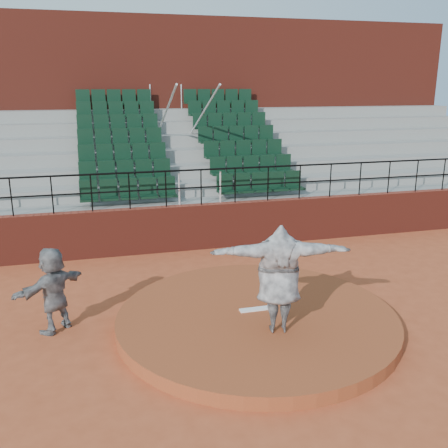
{
  "coord_description": "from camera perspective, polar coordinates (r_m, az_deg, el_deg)",
  "views": [
    {
      "loc": [
        -2.95,
        -8.51,
        4.6
      ],
      "look_at": [
        0.0,
        2.5,
        1.4
      ],
      "focal_mm": 40.0,
      "sensor_mm": 36.0,
      "label": 1
    }
  ],
  "objects": [
    {
      "name": "ground",
      "position": [
        10.11,
        3.74,
        -11.41
      ],
      "size": [
        90.0,
        90.0,
        0.0
      ],
      "primitive_type": "plane",
      "color": "#AC4826",
      "rests_on": "ground"
    },
    {
      "name": "pitchers_mound",
      "position": [
        10.06,
        3.75,
        -10.78
      ],
      "size": [
        5.5,
        5.5,
        0.25
      ],
      "primitive_type": "cylinder",
      "color": "brown",
      "rests_on": "ground"
    },
    {
      "name": "press_box_facade",
      "position": [
        21.34,
        -7.21,
        12.74
      ],
      "size": [
        24.0,
        3.0,
        7.1
      ],
      "primitive_type": "cube",
      "color": "maroon",
      "rests_on": "ground"
    },
    {
      "name": "seating_deck",
      "position": [
        17.7,
        -5.18,
        5.3
      ],
      "size": [
        24.0,
        5.97,
        4.63
      ],
      "color": "gray",
      "rests_on": "ground"
    },
    {
      "name": "pitching_rubber",
      "position": [
        10.12,
        3.49,
        -9.7
      ],
      "size": [
        0.6,
        0.15,
        0.03
      ],
      "primitive_type": "cube",
      "color": "white",
      "rests_on": "pitchers_mound"
    },
    {
      "name": "wall_railing",
      "position": [
        14.06,
        -2.64,
        5.13
      ],
      "size": [
        24.04,
        0.05,
        1.03
      ],
      "color": "black",
      "rests_on": "boundary_wall"
    },
    {
      "name": "pitcher",
      "position": [
        9.01,
        6.3,
        -6.22
      ],
      "size": [
        2.55,
        1.15,
        2.01
      ],
      "primitive_type": "imported",
      "rotation": [
        0.0,
        0.0,
        2.94
      ],
      "color": "black",
      "rests_on": "pitchers_mound"
    },
    {
      "name": "fielder",
      "position": [
        10.09,
        -18.92,
        -7.1
      ],
      "size": [
        1.5,
        1.39,
        1.68
      ],
      "primitive_type": "imported",
      "rotation": [
        0.0,
        0.0,
        3.86
      ],
      "color": "black",
      "rests_on": "ground"
    },
    {
      "name": "boundary_wall",
      "position": [
        14.38,
        -2.58,
        -0.28
      ],
      "size": [
        24.0,
        0.3,
        1.3
      ],
      "primitive_type": "cube",
      "color": "maroon",
      "rests_on": "ground"
    }
  ]
}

